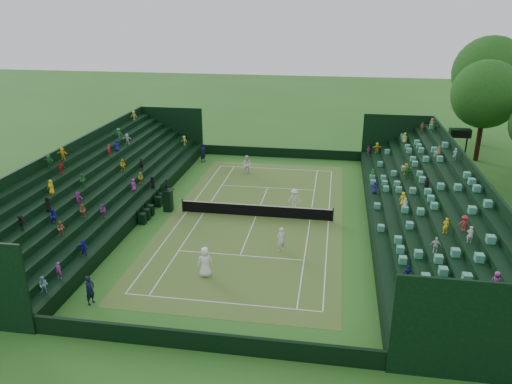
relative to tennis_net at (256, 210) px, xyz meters
The scene contains 18 objects.
ground 0.53m from the tennis_net, ahead, with size 160.00×160.00×0.00m, color #29641F.
court_surface 0.52m from the tennis_net, ahead, with size 12.97×26.77×0.01m, color #367A28.
perimeter_wall_north 15.89m from the tennis_net, 90.00° to the left, with size 17.17×0.20×1.00m, color black.
perimeter_wall_south 15.89m from the tennis_net, 90.00° to the right, with size 17.17×0.20×1.00m, color black.
perimeter_wall_east 8.49m from the tennis_net, ahead, with size 0.20×31.77×1.00m, color black.
perimeter_wall_west 8.49m from the tennis_net, behind, with size 0.20×31.77×1.00m, color black.
north_grandstand 12.70m from the tennis_net, ahead, with size 6.60×32.00×4.90m.
south_grandstand 12.70m from the tennis_net, behind, with size 6.60×32.00×4.90m.
tennis_net is the anchor object (origin of this frame).
scoreboard_tower 24.04m from the tennis_net, 42.03° to the left, with size 2.00×1.00×3.70m.
umpire_chair 7.00m from the tennis_net, behind, with size 0.83×0.83×2.61m.
courtside_chairs 8.06m from the tennis_net, behind, with size 0.55×5.52×1.19m.
player_near_west 9.35m from the tennis_net, 99.56° to the right, with size 0.91×0.59×1.86m, color white.
player_near_east 5.87m from the tennis_net, 64.67° to the right, with size 0.61×0.40×1.68m, color white.
player_far_west 10.23m from the tennis_net, 103.75° to the left, with size 0.88×0.69×1.82m, color white.
player_far_east 3.44m from the tennis_net, 36.82° to the left, with size 1.06×0.61×1.64m, color white.
line_judge_north 14.98m from the tennis_net, 120.30° to the left, with size 0.72×0.47×1.98m, color black.
line_judge_south 14.78m from the tennis_net, 117.88° to the right, with size 0.61×0.40×1.67m, color black.
Camera 1 is at (5.57, -34.46, 15.22)m, focal length 35.00 mm.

